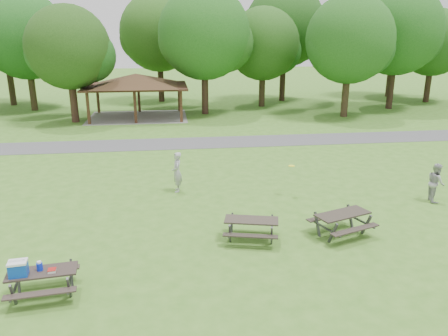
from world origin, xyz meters
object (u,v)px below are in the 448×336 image
picnic_table_near (35,274)px  frisbee_thrower (177,172)px  frisbee_catcher (436,183)px  picnic_table_middle (251,224)px

picnic_table_near → frisbee_thrower: 9.07m
picnic_table_near → frisbee_catcher: (15.25, 5.39, 0.12)m
frisbee_catcher → picnic_table_middle: bearing=119.0°
picnic_table_near → frisbee_catcher: size_ratio=1.18×
picnic_table_middle → frisbee_thrower: size_ratio=1.17×
picnic_table_near → picnic_table_middle: bearing=22.4°
picnic_table_near → frisbee_catcher: frisbee_catcher is taller
frisbee_catcher → frisbee_thrower: bearing=88.2°
frisbee_thrower → picnic_table_near: bearing=-27.2°
picnic_table_middle → frisbee_catcher: frisbee_catcher is taller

